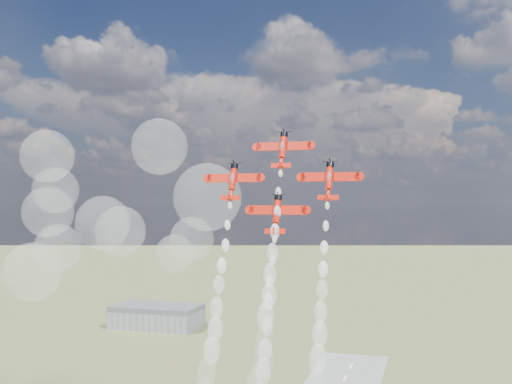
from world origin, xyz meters
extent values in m
cube|color=gray|center=(-120.00, 180.00, 5.00)|extent=(50.00, 28.00, 10.00)
cube|color=#595B60|center=(-120.00, 180.00, 11.50)|extent=(50.00, 28.00, 3.00)
cylinder|color=red|center=(0.24, 1.86, 87.32)|extent=(1.59, 3.58, 6.08)
cylinder|color=black|center=(0.24, 2.99, 90.29)|extent=(1.82, 2.10, 1.71)
cube|color=red|center=(0.24, 2.35, 87.50)|extent=(13.84, 1.04, 2.21)
cube|color=white|center=(-3.51, 2.48, 87.45)|extent=(5.45, 0.25, 0.60)
cube|color=white|center=(3.98, 2.48, 87.45)|extent=(5.45, 0.25, 0.60)
cube|color=red|center=(0.24, -0.11, 82.61)|extent=(4.99, 0.57, 1.21)
cube|color=red|center=(0.24, -0.99, 82.70)|extent=(0.16, 2.33, 2.06)
ellipsoid|color=silver|center=(0.24, 1.24, 87.44)|extent=(1.25, 2.04, 3.02)
cone|color=red|center=(0.24, 0.32, 83.42)|extent=(1.59, 2.53, 3.32)
cylinder|color=red|center=(-11.73, -1.12, 79.49)|extent=(1.59, 3.58, 6.08)
cylinder|color=black|center=(-11.73, 0.01, 82.46)|extent=(1.82, 2.10, 1.71)
cube|color=red|center=(-11.73, -0.62, 79.67)|extent=(13.84, 1.04, 2.21)
cube|color=white|center=(-15.47, -0.50, 79.62)|extent=(5.45, 0.25, 0.60)
cube|color=white|center=(-7.99, -0.50, 79.62)|extent=(5.45, 0.25, 0.60)
cube|color=red|center=(-11.73, -3.09, 74.78)|extent=(4.99, 0.57, 1.21)
cube|color=red|center=(-11.73, -3.97, 74.87)|extent=(0.16, 2.33, 2.06)
ellipsoid|color=silver|center=(-11.73, -1.74, 79.61)|extent=(1.25, 2.04, 3.02)
cone|color=red|center=(-11.73, -2.66, 75.59)|extent=(1.59, 2.53, 3.32)
cylinder|color=red|center=(12.20, -1.12, 79.49)|extent=(1.59, 3.58, 6.08)
cylinder|color=black|center=(12.20, 0.01, 82.46)|extent=(1.82, 2.10, 1.71)
cube|color=red|center=(12.20, -0.62, 79.67)|extent=(13.84, 1.04, 2.21)
cube|color=white|center=(8.46, -0.50, 79.62)|extent=(5.45, 0.25, 0.60)
cube|color=white|center=(15.94, -0.50, 79.62)|extent=(5.45, 0.25, 0.60)
cube|color=red|center=(12.20, -3.09, 74.78)|extent=(4.99, 0.57, 1.21)
cube|color=red|center=(12.20, -3.97, 74.87)|extent=(0.16, 2.33, 2.06)
ellipsoid|color=silver|center=(12.20, -1.74, 79.61)|extent=(1.25, 2.04, 3.02)
cone|color=red|center=(12.20, -2.66, 75.59)|extent=(1.59, 2.53, 3.32)
cylinder|color=red|center=(0.24, -4.09, 71.66)|extent=(1.59, 3.58, 6.08)
cylinder|color=black|center=(0.24, -2.96, 74.63)|extent=(1.82, 2.10, 1.71)
cube|color=red|center=(0.24, -3.60, 71.84)|extent=(13.84, 1.04, 2.21)
cube|color=white|center=(-3.51, -3.47, 71.79)|extent=(5.45, 0.25, 0.60)
cube|color=white|center=(3.98, -3.47, 71.79)|extent=(5.45, 0.25, 0.60)
cube|color=red|center=(0.24, -6.07, 66.95)|extent=(4.99, 0.57, 1.21)
cube|color=red|center=(0.24, -6.94, 67.04)|extent=(0.16, 2.33, 2.06)
ellipsoid|color=silver|center=(0.24, -4.72, 71.78)|extent=(1.25, 2.04, 3.02)
cone|color=red|center=(0.24, -5.64, 67.76)|extent=(1.59, 2.53, 3.32)
sphere|color=white|center=(0.19, -0.52, 80.70)|extent=(1.01, 1.02, 1.01)
sphere|color=white|center=(0.12, -2.33, 76.07)|extent=(1.40, 1.40, 1.40)
sphere|color=white|center=(0.39, -4.22, 71.34)|extent=(1.78, 1.78, 1.78)
sphere|color=white|center=(0.17, -5.71, 66.86)|extent=(2.16, 2.16, 2.16)
sphere|color=white|center=(0.13, -7.97, 62.16)|extent=(2.55, 2.55, 2.55)
sphere|color=white|center=(-0.01, -9.58, 57.45)|extent=(2.93, 2.93, 2.93)
sphere|color=white|center=(0.32, -11.51, 52.84)|extent=(3.31, 3.32, 3.31)
sphere|color=white|center=(-0.13, -12.96, 48.46)|extent=(3.70, 3.70, 3.70)
sphere|color=white|center=(0.33, -15.18, 43.30)|extent=(4.08, 4.08, 4.08)
sphere|color=white|center=(0.32, -15.96, 39.42)|extent=(4.46, 4.46, 4.47)
sphere|color=white|center=(-11.62, -3.60, 72.88)|extent=(1.02, 1.02, 1.01)
sphere|color=white|center=(-11.63, -5.50, 68.25)|extent=(1.40, 1.40, 1.40)
sphere|color=white|center=(-11.54, -7.12, 63.51)|extent=(1.78, 1.78, 1.78)
sphere|color=white|center=(-11.84, -8.98, 58.94)|extent=(2.16, 2.16, 2.17)
sphere|color=white|center=(-11.89, -10.85, 54.67)|extent=(2.55, 2.55, 2.55)
sphere|color=white|center=(-11.94, -12.20, 49.66)|extent=(2.93, 2.93, 2.93)
sphere|color=white|center=(-11.50, -14.29, 45.20)|extent=(3.32, 3.32, 3.31)
sphere|color=white|center=(-11.80, -15.59, 40.74)|extent=(3.70, 3.70, 3.70)
sphere|color=white|center=(-12.14, -17.77, 36.24)|extent=(4.08, 4.08, 4.08)
sphere|color=white|center=(12.13, -3.72, 72.93)|extent=(1.02, 1.02, 1.01)
sphere|color=white|center=(12.09, -5.43, 68.30)|extent=(1.40, 1.40, 1.40)
sphere|color=white|center=(12.00, -7.13, 63.52)|extent=(1.78, 1.78, 1.78)
sphere|color=white|center=(12.04, -8.70, 58.79)|extent=(2.16, 2.16, 2.17)
sphere|color=white|center=(12.16, -10.81, 54.59)|extent=(2.55, 2.55, 2.55)
sphere|color=white|center=(12.09, -12.30, 49.97)|extent=(2.93, 2.93, 2.93)
sphere|color=white|center=(12.19, -13.75, 45.54)|extent=(3.32, 3.32, 3.31)
sphere|color=white|center=(12.07, -15.58, 40.63)|extent=(3.70, 3.70, 3.70)
sphere|color=white|center=(12.08, -17.19, 36.40)|extent=(4.08, 4.08, 4.08)
sphere|color=white|center=(0.31, -6.60, 65.11)|extent=(1.01, 1.02, 1.01)
sphere|color=white|center=(0.35, -8.45, 60.56)|extent=(1.40, 1.40, 1.40)
sphere|color=white|center=(0.09, -10.31, 55.80)|extent=(1.78, 1.78, 1.78)
sphere|color=white|center=(0.27, -11.81, 51.45)|extent=(2.16, 2.16, 2.17)
sphere|color=white|center=(0.47, -13.69, 46.64)|extent=(2.55, 2.55, 2.55)
sphere|color=white|center=(0.54, -15.64, 41.72)|extent=(2.93, 2.93, 2.93)
sphere|color=white|center=(0.49, -17.14, 37.68)|extent=(3.32, 3.31, 3.31)
sphere|color=white|center=(-65.59, 28.57, 66.97)|extent=(17.41, 17.41, 17.41)
sphere|color=white|center=(-81.76, 26.62, 77.46)|extent=(14.83, 14.83, 14.83)
sphere|color=white|center=(-83.83, 18.11, 52.04)|extent=(18.22, 18.22, 18.22)
sphere|color=white|center=(-76.26, 20.32, 59.41)|extent=(14.68, 14.68, 14.68)
sphere|color=white|center=(-81.26, 22.02, 70.48)|extent=(16.07, 16.07, 16.07)
sphere|color=white|center=(-35.08, 28.80, 62.41)|extent=(13.50, 13.50, 13.50)
sphere|color=white|center=(-45.88, 28.61, 90.89)|extent=(17.51, 17.51, 17.51)
sphere|color=white|center=(-81.01, 21.09, 88.17)|extent=(16.55, 16.55, 16.55)
sphere|color=white|center=(-40.10, 27.17, 57.88)|extent=(11.79, 11.79, 11.79)
sphere|color=white|center=(-29.29, 26.88, 75.13)|extent=(20.51, 20.51, 20.51)
sphere|color=white|center=(-53.29, 17.91, 65.07)|extent=(14.94, 14.94, 14.94)
camera|label=1|loc=(35.49, -140.70, 73.93)|focal=42.00mm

